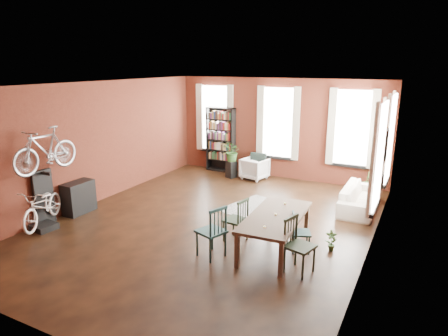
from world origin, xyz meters
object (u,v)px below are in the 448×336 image
Objects in this scene: console_table at (79,197)px; plant_stand at (231,169)px; dining_chair_d at (301,232)px; dining_chair_b at (236,220)px; dining_chair_c at (300,246)px; dining_table at (275,233)px; cream_sofa at (361,194)px; dining_chair_a at (211,231)px; white_armchair at (255,168)px; bike_trainer at (44,227)px; bicycle_floor at (41,189)px; bookshelf at (221,140)px.

console_table reaches higher than plant_stand.
dining_chair_b is at bearing 73.13° from dining_chair_d.
dining_chair_c is at bearing -3.36° from console_table.
plant_stand is at bearing 122.49° from dining_table.
dining_table is at bearing 98.66° from dining_chair_b.
console_table is at bearing 119.33° from cream_sofa.
dining_chair_c is at bearing 115.82° from dining_chair_a.
cream_sofa is at bearing 156.65° from dining_chair_b.
white_armchair is 0.94× the size of console_table.
dining_chair_d reaches higher than bike_trainer.
plant_stand is (-4.25, 1.10, -0.14)m from cream_sofa.
bicycle_floor is at bearing 112.35° from dining_chair_c.
white_armchair is 0.36× the size of cream_sofa.
plant_stand is 0.33× the size of bicycle_floor.
dining_chair_d is at bearing 16.60° from bike_trainer.
bookshelf is at bearing -139.97° from dining_chair_b.
dining_chair_c is (0.70, -0.65, 0.14)m from dining_table.
bicycle_floor is (-1.86, -5.72, 0.68)m from plant_stand.
cream_sofa is (1.14, 3.19, 0.04)m from dining_table.
dining_chair_a reaches higher than white_armchair.
dining_chair_a reaches higher than plant_stand.
dining_chair_d is 0.37× the size of bookshelf.
dining_table is at bearing -7.58° from bicycle_floor.
dining_chair_a is at bearing 110.46° from dining_chair_c.
white_armchair is at bearing 69.63° from cream_sofa.
dining_table is 1.33× the size of bicycle_floor.
dining_chair_b is at bearing -59.11° from bookshelf.
console_table is (-4.08, 0.52, -0.12)m from dining_chair_a.
dining_chair_c reaches higher than plant_stand.
bookshelf is at bearing 139.31° from plant_stand.
dining_chair_c reaches higher than dining_chair_b.
bike_trainer is 1.20m from console_table.
bookshelf is 6.44m from bicycle_floor.
plant_stand is at bearing 75.53° from cream_sofa.
dining_table is 4.62× the size of bike_trainer.
bicycle_floor is at bearing -108.04° from plant_stand.
bike_trainer is 0.86× the size of plant_stand.
dining_chair_c is (1.70, 0.18, -0.01)m from dining_chair_a.
bicycle_floor is (-5.45, -1.60, 0.55)m from dining_chair_d.
white_armchair is 0.46× the size of bicycle_floor.
dining_chair_c is 1.26× the size of dining_chair_d.
plant_stand is (-2.10, 5.12, -0.25)m from dining_chair_a.
bookshelf reaches higher than dining_chair_a.
bookshelf reaches higher than dining_chair_c.
bookshelf is 6.54m from bike_trainer.
bicycle_floor is (-4.97, -1.44, 0.58)m from dining_table.
dining_chair_d is at bearing -7.30° from bicycle_floor.
bookshelf reaches higher than dining_chair_b.
dining_chair_c is 0.49× the size of cream_sofa.
dining_table is 2.13× the size of dining_chair_c.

